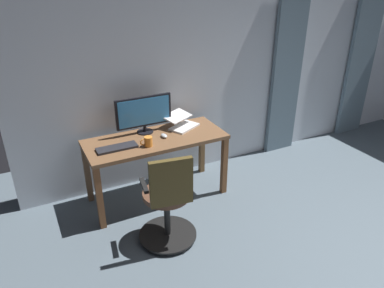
% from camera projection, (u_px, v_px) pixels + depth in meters
% --- Properties ---
extents(back_room_partition, '(5.83, 0.10, 2.70)m').
position_uv_depth(back_room_partition, '(249.00, 58.00, 4.59)').
color(back_room_partition, silver).
rests_on(back_room_partition, ground).
extents(curtain_left_panel, '(0.48, 0.06, 2.45)m').
position_uv_depth(curtain_left_panel, '(362.00, 54.00, 5.34)').
color(curtain_left_panel, slate).
rests_on(curtain_left_panel, ground).
extents(curtain_right_panel, '(0.45, 0.06, 2.45)m').
position_uv_depth(curtain_right_panel, '(288.00, 64.00, 4.78)').
color(curtain_right_panel, slate).
rests_on(curtain_right_panel, ground).
extents(desk, '(1.50, 0.62, 0.74)m').
position_uv_depth(desk, '(156.00, 146.00, 3.94)').
color(desk, brown).
rests_on(desk, ground).
extents(office_chair, '(0.56, 0.56, 0.97)m').
position_uv_depth(office_chair, '(168.00, 203.00, 3.32)').
color(office_chair, black).
rests_on(office_chair, ground).
extents(computer_monitor, '(0.62, 0.18, 0.41)m').
position_uv_depth(computer_monitor, '(144.00, 113.00, 3.93)').
color(computer_monitor, black).
rests_on(computer_monitor, desk).
extents(computer_keyboard, '(0.41, 0.14, 0.02)m').
position_uv_depth(computer_keyboard, '(117.00, 148.00, 3.66)').
color(computer_keyboard, '#232328').
rests_on(computer_keyboard, desk).
extents(laptop, '(0.43, 0.42, 0.14)m').
position_uv_depth(laptop, '(181.00, 123.00, 4.13)').
color(laptop, white).
rests_on(laptop, desk).
extents(computer_mouse, '(0.06, 0.10, 0.04)m').
position_uv_depth(computer_mouse, '(164.00, 136.00, 3.90)').
color(computer_mouse, '#B7BCC1').
rests_on(computer_mouse, desk).
extents(mug_tea, '(0.13, 0.08, 0.10)m').
position_uv_depth(mug_tea, '(148.00, 142.00, 3.69)').
color(mug_tea, orange).
rests_on(mug_tea, desk).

